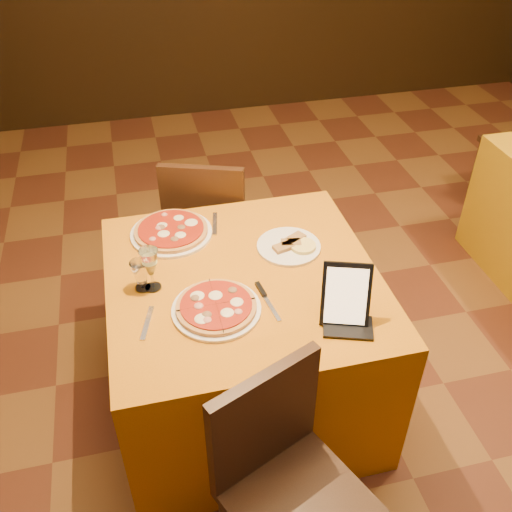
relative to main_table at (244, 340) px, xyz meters
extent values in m
cube|color=#5E2D19|center=(0.60, -0.17, -0.38)|extent=(6.00, 7.00, 0.01)
cube|color=#C2700C|center=(0.00, 0.00, 0.00)|extent=(1.10, 1.10, 0.75)
cylinder|color=white|center=(-0.14, -0.18, 0.38)|extent=(0.34, 0.34, 0.01)
cylinder|color=#AD4C23|center=(-0.14, -0.18, 0.40)|extent=(0.31, 0.31, 0.02)
cylinder|color=white|center=(-0.25, 0.36, 0.38)|extent=(0.36, 0.36, 0.01)
cylinder|color=#AD4C23|center=(-0.25, 0.36, 0.40)|extent=(0.33, 0.33, 0.02)
cylinder|color=white|center=(0.23, 0.14, 0.38)|extent=(0.28, 0.28, 0.01)
cylinder|color=olive|center=(0.23, 0.14, 0.40)|extent=(0.17, 0.17, 0.02)
cube|color=black|center=(0.31, -0.33, 0.49)|extent=(0.20, 0.15, 0.23)
cube|color=#A9A8AE|center=(0.06, -0.19, 0.38)|extent=(0.05, 0.20, 0.01)
cube|color=#A8A8AF|center=(-0.40, -0.18, 0.38)|extent=(0.07, 0.17, 0.01)
cube|color=silver|center=(-0.04, 0.39, 0.38)|extent=(0.05, 0.18, 0.01)
camera|label=1|loc=(-0.36, -1.74, 1.87)|focal=40.00mm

